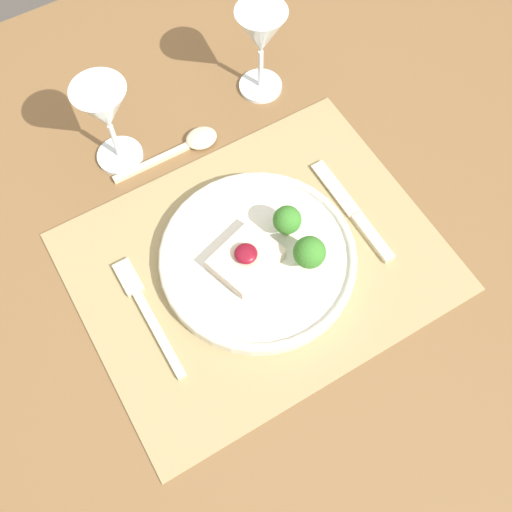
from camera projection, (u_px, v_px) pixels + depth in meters
name	position (u px, v px, depth m)	size (l,w,h in m)	color
ground_plane	(257.00, 394.00, 1.51)	(8.00, 8.00, 0.00)	#4C4742
dining_table	(258.00, 286.00, 0.89)	(1.37, 1.22, 0.78)	brown
placemat	(258.00, 262.00, 0.81)	(0.48, 0.38, 0.00)	#9E895B
dinner_plate	(258.00, 258.00, 0.80)	(0.27, 0.27, 0.07)	silver
fork	(145.00, 308.00, 0.78)	(0.02, 0.18, 0.01)	beige
knife	(357.00, 217.00, 0.84)	(0.02, 0.18, 0.01)	beige
spoon	(190.00, 144.00, 0.89)	(0.17, 0.04, 0.01)	beige
wine_glass_near	(261.00, 36.00, 0.85)	(0.08, 0.08, 0.15)	white
wine_glass_far	(105.00, 112.00, 0.80)	(0.08, 0.08, 0.15)	white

